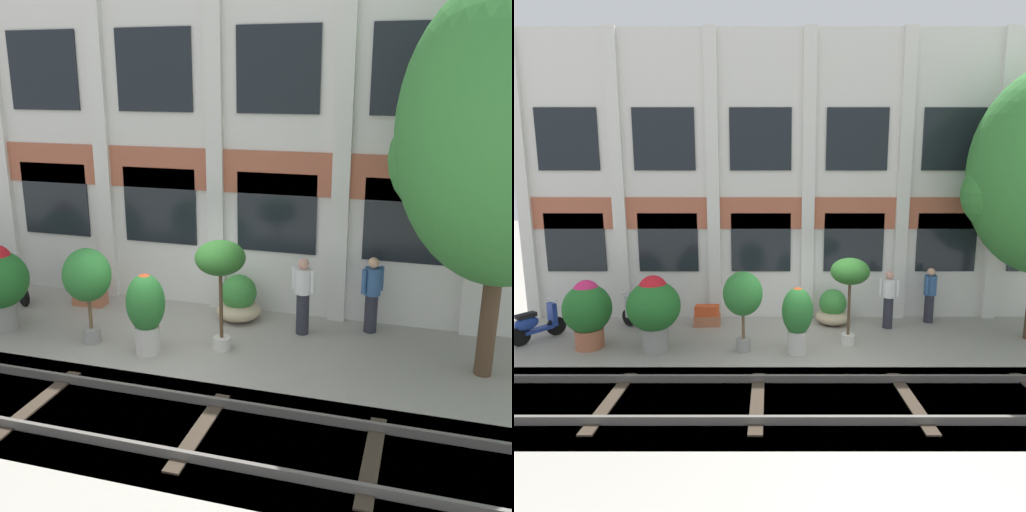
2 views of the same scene
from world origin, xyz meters
The scene contains 12 objects.
ground_plane centered at (0.00, 0.00, 0.00)m, with size 80.00×80.00×0.00m, color #9E998E.
apartment_facade centered at (0.00, 2.79, 4.02)m, with size 16.54×0.64×8.08m.
rail_tracks centered at (0.00, -2.30, -0.13)m, with size 24.18×2.80×0.43m.
broadleaf_tree centered at (5.57, 0.77, 4.08)m, with size 3.76×3.58×6.67m.
potted_plant_tall_urn centered at (-1.71, -0.01, 1.34)m, with size 0.92×0.92×1.91m.
potted_plant_wide_bowl centered at (0.69, 1.92, 0.43)m, with size 0.97×0.97×1.00m.
potted_plant_square_trough centered at (-2.85, 1.78, 0.27)m, with size 0.74×0.41×0.57m.
potted_plant_low_pan centered at (0.84, 0.41, 1.75)m, with size 0.94×0.94×2.15m.
potted_plant_ribbed_drum centered at (-0.45, -0.12, 0.93)m, with size 0.72×0.72×1.57m.
scooter_second_parked centered at (-4.59, 1.50, 0.44)m, with size 1.22×0.82×0.98m.
resident_by_doorway centered at (3.47, 2.07, 0.85)m, with size 0.41×0.40×1.59m.
resident_watching_tracks centered at (2.16, 1.59, 0.85)m, with size 0.50×0.34×1.59m.
Camera 1 is at (4.44, -9.46, 5.00)m, focal length 42.00 mm.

